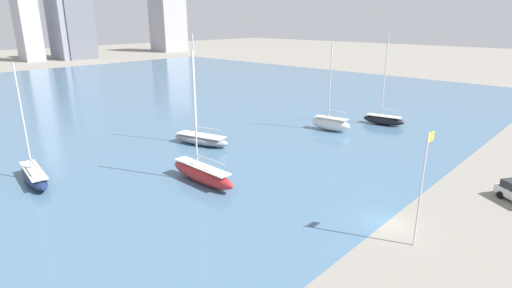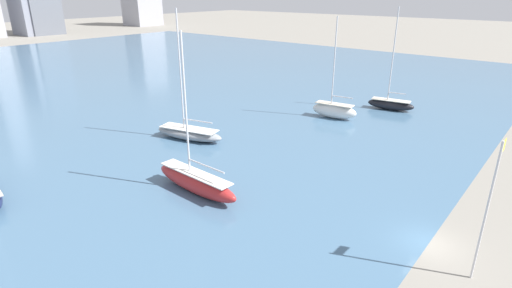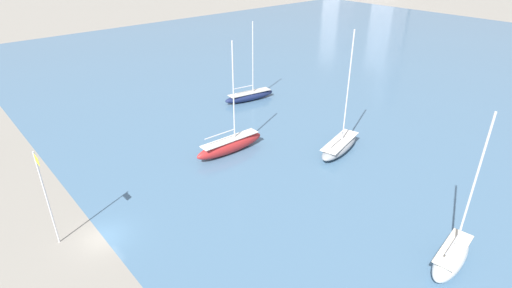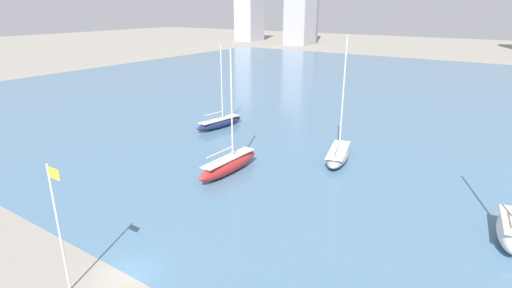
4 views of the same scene
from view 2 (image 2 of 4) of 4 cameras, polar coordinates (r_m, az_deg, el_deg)
ground_plane at (r=32.08m, az=23.44°, el=-12.96°), size 500.00×500.00×0.00m
harbor_water at (r=82.05m, az=-30.68°, el=6.22°), size 180.00×140.00×0.00m
flag_pole at (r=27.48m, az=30.20°, el=-7.76°), size 1.24×0.14×9.29m
sailboat_red at (r=36.19m, az=-8.60°, el=-5.31°), size 2.02×9.90×14.10m
sailboat_black at (r=64.10m, az=18.68°, el=5.49°), size 3.17×7.05×14.91m
sailboat_white at (r=57.72m, az=11.11°, el=4.79°), size 2.84×6.70×13.89m
sailboat_gray at (r=49.20m, az=-9.55°, el=1.61°), size 4.70×9.34×15.22m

